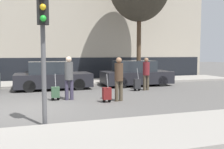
{
  "coord_description": "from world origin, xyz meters",
  "views": [
    {
      "loc": [
        0.21,
        -8.85,
        1.89
      ],
      "look_at": [
        3.66,
        1.8,
        0.95
      ],
      "focal_mm": 40.0,
      "sensor_mm": 36.0,
      "label": 1
    }
  ],
  "objects_px": {
    "parked_car_1": "(53,76)",
    "pedestrian_right": "(146,72)",
    "trolley_center": "(107,94)",
    "trolley_right": "(137,84)",
    "traffic_light": "(43,32)",
    "parked_car_2": "(136,74)",
    "trolley_left": "(55,92)",
    "pedestrian_left": "(69,75)",
    "pedestrian_center": "(119,76)",
    "parked_bicycle": "(37,76)"
  },
  "relations": [
    {
      "from": "parked_car_1",
      "to": "pedestrian_right",
      "type": "relative_size",
      "value": 2.35
    },
    {
      "from": "trolley_center",
      "to": "trolley_right",
      "type": "distance_m",
      "value": 3.34
    },
    {
      "from": "traffic_light",
      "to": "parked_car_2",
      "type": "bearing_deg",
      "value": 51.81
    },
    {
      "from": "trolley_center",
      "to": "trolley_right",
      "type": "xyz_separation_m",
      "value": [
        2.33,
        2.4,
        0.01
      ]
    },
    {
      "from": "trolley_left",
      "to": "trolley_right",
      "type": "xyz_separation_m",
      "value": [
        4.18,
        1.36,
        0.03
      ]
    },
    {
      "from": "pedestrian_right",
      "to": "parked_car_1",
      "type": "bearing_deg",
      "value": 148.26
    },
    {
      "from": "trolley_left",
      "to": "traffic_light",
      "type": "distance_m",
      "value": 4.3
    },
    {
      "from": "trolley_center",
      "to": "pedestrian_right",
      "type": "height_order",
      "value": "pedestrian_right"
    },
    {
      "from": "trolley_left",
      "to": "traffic_light",
      "type": "bearing_deg",
      "value": -99.19
    },
    {
      "from": "trolley_left",
      "to": "pedestrian_right",
      "type": "distance_m",
      "value": 4.98
    },
    {
      "from": "parked_car_2",
      "to": "trolley_left",
      "type": "bearing_deg",
      "value": -145.72
    },
    {
      "from": "pedestrian_left",
      "to": "trolley_center",
      "type": "distance_m",
      "value": 1.77
    },
    {
      "from": "parked_car_2",
      "to": "pedestrian_left",
      "type": "bearing_deg",
      "value": -142.16
    },
    {
      "from": "trolley_right",
      "to": "pedestrian_center",
      "type": "bearing_deg",
      "value": -128.2
    },
    {
      "from": "trolley_left",
      "to": "parked_bicycle",
      "type": "bearing_deg",
      "value": 95.58
    },
    {
      "from": "pedestrian_right",
      "to": "parked_bicycle",
      "type": "bearing_deg",
      "value": 131.66
    },
    {
      "from": "pedestrian_center",
      "to": "trolley_center",
      "type": "bearing_deg",
      "value": -179.94
    },
    {
      "from": "parked_car_2",
      "to": "trolley_center",
      "type": "xyz_separation_m",
      "value": [
        -3.13,
        -4.44,
        -0.33
      ]
    },
    {
      "from": "pedestrian_left",
      "to": "trolley_center",
      "type": "relative_size",
      "value": 1.58
    },
    {
      "from": "trolley_right",
      "to": "parked_car_1",
      "type": "bearing_deg",
      "value": 153.66
    },
    {
      "from": "parked_car_2",
      "to": "trolley_left",
      "type": "distance_m",
      "value": 6.04
    },
    {
      "from": "trolley_left",
      "to": "trolley_center",
      "type": "xyz_separation_m",
      "value": [
        1.86,
        -1.04,
        0.02
      ]
    },
    {
      "from": "parked_car_2",
      "to": "parked_bicycle",
      "type": "relative_size",
      "value": 2.28
    },
    {
      "from": "parked_car_1",
      "to": "pedestrian_center",
      "type": "bearing_deg",
      "value": -62.4
    },
    {
      "from": "trolley_center",
      "to": "parked_car_1",
      "type": "bearing_deg",
      "value": 111.11
    },
    {
      "from": "trolley_center",
      "to": "traffic_light",
      "type": "xyz_separation_m",
      "value": [
        -2.45,
        -2.66,
        2.09
      ]
    },
    {
      "from": "parked_car_1",
      "to": "pedestrian_left",
      "type": "height_order",
      "value": "pedestrian_left"
    },
    {
      "from": "trolley_center",
      "to": "traffic_light",
      "type": "bearing_deg",
      "value": -132.7
    },
    {
      "from": "parked_car_2",
      "to": "pedestrian_left",
      "type": "relative_size",
      "value": 2.27
    },
    {
      "from": "parked_car_1",
      "to": "trolley_right",
      "type": "relative_size",
      "value": 3.43
    },
    {
      "from": "pedestrian_center",
      "to": "pedestrian_right",
      "type": "height_order",
      "value": "pedestrian_center"
    },
    {
      "from": "pedestrian_right",
      "to": "parked_bicycle",
      "type": "xyz_separation_m",
      "value": [
        -5.29,
        4.32,
        -0.46
      ]
    },
    {
      "from": "pedestrian_left",
      "to": "pedestrian_center",
      "type": "height_order",
      "value": "pedestrian_left"
    },
    {
      "from": "pedestrian_center",
      "to": "trolley_center",
      "type": "distance_m",
      "value": 0.85
    },
    {
      "from": "parked_car_1",
      "to": "trolley_left",
      "type": "bearing_deg",
      "value": -92.74
    },
    {
      "from": "parked_car_1",
      "to": "parked_car_2",
      "type": "relative_size",
      "value": 0.98
    },
    {
      "from": "pedestrian_center",
      "to": "trolley_right",
      "type": "relative_size",
      "value": 1.52
    },
    {
      "from": "pedestrian_center",
      "to": "trolley_right",
      "type": "bearing_deg",
      "value": 39.03
    },
    {
      "from": "trolley_left",
      "to": "trolley_center",
      "type": "height_order",
      "value": "trolley_center"
    },
    {
      "from": "pedestrian_left",
      "to": "pedestrian_center",
      "type": "bearing_deg",
      "value": -20.04
    },
    {
      "from": "traffic_light",
      "to": "parked_bicycle",
      "type": "relative_size",
      "value": 1.92
    },
    {
      "from": "parked_car_2",
      "to": "pedestrian_left",
      "type": "distance_m",
      "value": 5.63
    },
    {
      "from": "trolley_left",
      "to": "pedestrian_right",
      "type": "bearing_deg",
      "value": 17.03
    },
    {
      "from": "parked_car_2",
      "to": "trolley_right",
      "type": "relative_size",
      "value": 3.5
    },
    {
      "from": "traffic_light",
      "to": "parked_car_1",
      "type": "bearing_deg",
      "value": 83.86
    },
    {
      "from": "pedestrian_left",
      "to": "pedestrian_right",
      "type": "distance_m",
      "value": 4.44
    },
    {
      "from": "pedestrian_left",
      "to": "traffic_light",
      "type": "distance_m",
      "value": 4.08
    },
    {
      "from": "trolley_left",
      "to": "pedestrian_center",
      "type": "height_order",
      "value": "pedestrian_center"
    },
    {
      "from": "trolley_left",
      "to": "traffic_light",
      "type": "xyz_separation_m",
      "value": [
        -0.6,
        -3.7,
        2.1
      ]
    },
    {
      "from": "trolley_center",
      "to": "pedestrian_center",
      "type": "bearing_deg",
      "value": 12.82
    }
  ]
}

